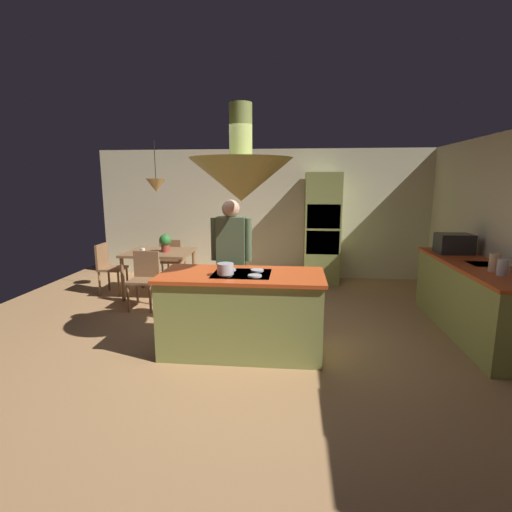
# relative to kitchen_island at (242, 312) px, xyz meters

# --- Properties ---
(ground) EXTENTS (8.16, 8.16, 0.00)m
(ground) POSITION_rel_kitchen_island_xyz_m (0.00, 0.20, -0.46)
(ground) COLOR #AD7F51
(wall_back) EXTENTS (6.80, 0.10, 2.55)m
(wall_back) POSITION_rel_kitchen_island_xyz_m (0.00, 3.65, 0.81)
(wall_back) COLOR beige
(wall_back) RESTS_ON ground
(kitchen_island) EXTENTS (1.83, 0.87, 0.93)m
(kitchen_island) POSITION_rel_kitchen_island_xyz_m (0.00, 0.00, 0.00)
(kitchen_island) COLOR #8C934C
(kitchen_island) RESTS_ON ground
(counter_run_right) EXTENTS (0.73, 2.46, 0.91)m
(counter_run_right) POSITION_rel_kitchen_island_xyz_m (2.84, 0.80, 0.01)
(counter_run_right) COLOR #8C934C
(counter_run_right) RESTS_ON ground
(oven_tower) EXTENTS (0.66, 0.62, 2.09)m
(oven_tower) POSITION_rel_kitchen_island_xyz_m (1.10, 3.24, 0.58)
(oven_tower) COLOR #8C934C
(oven_tower) RESTS_ON ground
(dining_table) EXTENTS (1.09, 0.93, 0.76)m
(dining_table) POSITION_rel_kitchen_island_xyz_m (-1.70, 2.10, 0.20)
(dining_table) COLOR #89603D
(dining_table) RESTS_ON ground
(person_at_island) EXTENTS (0.53, 0.23, 1.70)m
(person_at_island) POSITION_rel_kitchen_island_xyz_m (-0.23, 0.70, 0.52)
(person_at_island) COLOR tan
(person_at_island) RESTS_ON ground
(range_hood) EXTENTS (1.10, 1.10, 1.00)m
(range_hood) POSITION_rel_kitchen_island_xyz_m (0.00, 0.00, 1.51)
(range_hood) COLOR #8C934C
(pendant_light_over_table) EXTENTS (0.32, 0.32, 0.82)m
(pendant_light_over_table) POSITION_rel_kitchen_island_xyz_m (-1.70, 2.10, 1.40)
(pendant_light_over_table) COLOR #E0B266
(chair_facing_island) EXTENTS (0.40, 0.40, 0.87)m
(chair_facing_island) POSITION_rel_kitchen_island_xyz_m (-1.70, 1.41, 0.04)
(chair_facing_island) COLOR #89603D
(chair_facing_island) RESTS_ON ground
(chair_by_back_wall) EXTENTS (0.40, 0.40, 0.87)m
(chair_by_back_wall) POSITION_rel_kitchen_island_xyz_m (-1.70, 2.79, 0.04)
(chair_by_back_wall) COLOR #89603D
(chair_by_back_wall) RESTS_ON ground
(chair_at_corner) EXTENTS (0.40, 0.40, 0.87)m
(chair_at_corner) POSITION_rel_kitchen_island_xyz_m (-2.62, 2.10, 0.04)
(chair_at_corner) COLOR #89603D
(chair_at_corner) RESTS_ON ground
(potted_plant_on_table) EXTENTS (0.20, 0.20, 0.30)m
(potted_plant_on_table) POSITION_rel_kitchen_island_xyz_m (-1.57, 2.05, 0.47)
(potted_plant_on_table) COLOR #99382D
(potted_plant_on_table) RESTS_ON dining_table
(cup_on_table) EXTENTS (0.07, 0.07, 0.09)m
(cup_on_table) POSITION_rel_kitchen_island_xyz_m (-1.89, 1.87, 0.34)
(cup_on_table) COLOR white
(cup_on_table) RESTS_ON dining_table
(canister_flour) EXTENTS (0.12, 0.12, 0.18)m
(canister_flour) POSITION_rel_kitchen_island_xyz_m (2.84, 0.19, 0.54)
(canister_flour) COLOR silver
(canister_flour) RESTS_ON counter_run_right
(canister_sugar) EXTENTS (0.12, 0.12, 0.21)m
(canister_sugar) POSITION_rel_kitchen_island_xyz_m (2.84, 0.37, 0.56)
(canister_sugar) COLOR #E0B78C
(canister_sugar) RESTS_ON counter_run_right
(microwave_on_counter) EXTENTS (0.46, 0.36, 0.28)m
(microwave_on_counter) POSITION_rel_kitchen_island_xyz_m (2.84, 1.53, 0.59)
(microwave_on_counter) COLOR #232326
(microwave_on_counter) RESTS_ON counter_run_right
(cooking_pot_on_cooktop) EXTENTS (0.18, 0.18, 0.12)m
(cooking_pot_on_cooktop) POSITION_rel_kitchen_island_xyz_m (-0.16, -0.13, 0.53)
(cooking_pot_on_cooktop) COLOR #B2B2B7
(cooking_pot_on_cooktop) RESTS_ON kitchen_island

